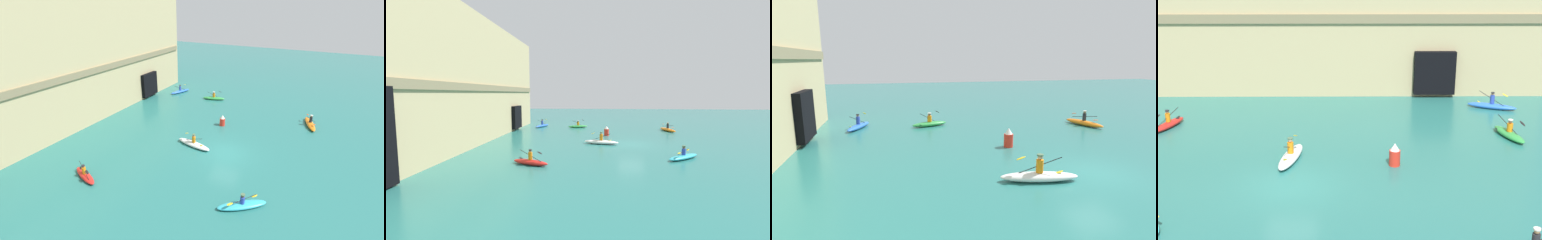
# 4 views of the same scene
# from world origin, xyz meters

# --- Properties ---
(ground_plane) EXTENTS (120.00, 120.00, 0.00)m
(ground_plane) POSITION_xyz_m (0.00, 0.00, 0.00)
(ground_plane) COLOR #28706B
(cliff_bluff) EXTENTS (39.00, 7.21, 12.93)m
(cliff_bluff) POSITION_xyz_m (-2.35, 18.35, 6.44)
(cliff_bluff) COLOR tan
(cliff_bluff) RESTS_ON ground
(kayak_green) EXTENTS (1.55, 3.06, 1.23)m
(kayak_green) POSITION_xyz_m (12.19, 6.38, 0.24)
(kayak_green) COLOR green
(kayak_green) RESTS_ON ground
(kayak_white) EXTENTS (1.47, 3.61, 1.25)m
(kayak_white) POSITION_xyz_m (-0.25, 3.06, 0.25)
(kayak_white) COLOR white
(kayak_white) RESTS_ON ground
(kayak_blue) EXTENTS (3.31, 1.86, 1.21)m
(kayak_blue) POSITION_xyz_m (12.61, 11.95, 0.23)
(kayak_blue) COLOR blue
(kayak_blue) RESTS_ON ground
(kayak_red) EXTENTS (1.56, 2.92, 1.13)m
(kayak_red) POSITION_xyz_m (-8.28, 8.24, 0.24)
(kayak_red) COLOR red
(kayak_red) RESTS_ON ground
(marker_buoy) EXTENTS (0.57, 0.57, 1.21)m
(marker_buoy) POSITION_xyz_m (5.13, 2.35, 0.56)
(marker_buoy) COLOR red
(marker_buoy) RESTS_ON ground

